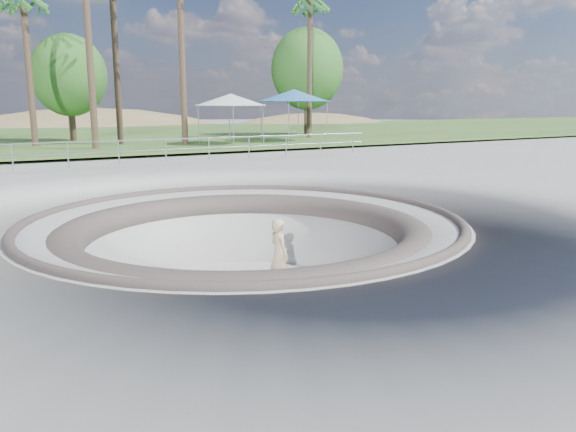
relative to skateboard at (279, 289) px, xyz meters
name	(u,v)px	position (x,y,z in m)	size (l,w,h in m)	color
ground	(244,219)	(-0.87, 0.14, 1.83)	(180.00, 180.00, 0.00)	#9F9F9A
skate_bowl	(245,293)	(-0.87, 0.14, 0.00)	(14.00, 14.00, 4.10)	#9F9F9A
grass_strip	(48,137)	(-0.87, 34.14, 2.05)	(180.00, 36.00, 0.12)	#355E25
distant_hills	(62,189)	(2.91, 57.31, -5.19)	(103.20, 45.00, 28.60)	brown
safety_railing	(119,152)	(-0.87, 12.14, 2.52)	(25.00, 0.06, 1.03)	gray
skateboard	(279,289)	(0.00, 0.00, 0.00)	(0.91, 0.31, 0.09)	brown
skater	(279,254)	(0.00, 0.00, 0.90)	(0.64, 0.42, 1.77)	#DAB88D
canopy_white	(231,100)	(7.82, 20.09, 4.72)	(5.40, 5.40, 2.99)	gray
canopy_blue	(294,96)	(12.59, 20.69, 5.01)	(6.53, 6.53, 3.32)	gray
palm_b	(23,2)	(-2.85, 23.67, 9.94)	(2.60, 2.60, 9.24)	#4F3B2D
palm_f	(310,7)	(15.24, 22.97, 11.06)	(2.60, 2.60, 10.45)	#4F3B2D
bushy_tree_mid	(69,76)	(-0.13, 27.66, 6.28)	(4.79, 4.35, 6.91)	#4F3B2D
bushy_tree_right	(307,69)	(17.21, 26.47, 7.12)	(5.72, 5.20, 8.26)	#4F3B2D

